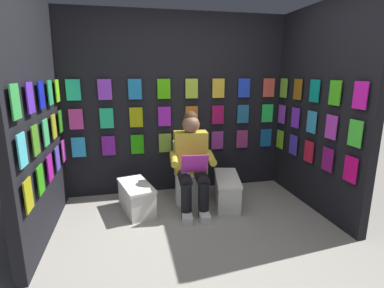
{
  "coord_description": "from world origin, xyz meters",
  "views": [
    {
      "loc": [
        0.68,
        2.21,
        1.63
      ],
      "look_at": [
        -0.02,
        -0.96,
        0.85
      ],
      "focal_mm": 27.53,
      "sensor_mm": 36.0,
      "label": 1
    }
  ],
  "objects_px": {
    "toilet": "(189,177)",
    "comic_longbox_far": "(136,198)",
    "person_reading": "(192,162)",
    "comic_longbox_near": "(227,190)"
  },
  "relations": [
    {
      "from": "comic_longbox_near",
      "to": "comic_longbox_far",
      "type": "bearing_deg",
      "value": 11.59
    },
    {
      "from": "person_reading",
      "to": "comic_longbox_near",
      "type": "height_order",
      "value": "person_reading"
    },
    {
      "from": "toilet",
      "to": "person_reading",
      "type": "height_order",
      "value": "person_reading"
    },
    {
      "from": "comic_longbox_far",
      "to": "comic_longbox_near",
      "type": "bearing_deg",
      "value": 163.77
    },
    {
      "from": "person_reading",
      "to": "toilet",
      "type": "bearing_deg",
      "value": -89.36
    },
    {
      "from": "toilet",
      "to": "comic_longbox_near",
      "type": "bearing_deg",
      "value": 161.06
    },
    {
      "from": "comic_longbox_near",
      "to": "person_reading",
      "type": "bearing_deg",
      "value": 16.78
    },
    {
      "from": "comic_longbox_far",
      "to": "toilet",
      "type": "bearing_deg",
      "value": 178.84
    },
    {
      "from": "toilet",
      "to": "comic_longbox_far",
      "type": "relative_size",
      "value": 1.12
    },
    {
      "from": "comic_longbox_near",
      "to": "toilet",
      "type": "bearing_deg",
      "value": -10.42
    }
  ]
}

